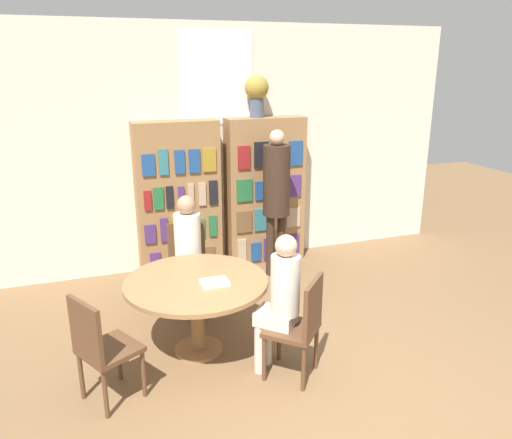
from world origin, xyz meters
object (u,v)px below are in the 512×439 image
flower_vase (257,92)px  chair_far_side (300,323)px  librarian_standing (276,187)px  chair_near_camera (100,345)px  bookshelf_right (265,191)px  seated_reader_left (188,247)px  reading_table (197,291)px  bookshelf_left (178,199)px  chair_left_side (188,261)px  seated_reader_right (280,297)px

flower_vase → chair_far_side: (-0.55, -2.57, -1.69)m
librarian_standing → chair_near_camera: bearing=-139.5°
bookshelf_right → flower_vase: size_ratio=3.74×
seated_reader_left → reading_table: bearing=90.0°
flower_vase → bookshelf_right: bearing=-2.7°
reading_table → seated_reader_left: (0.10, 0.79, 0.12)m
seated_reader_left → librarian_standing: size_ratio=0.70×
chair_near_camera → seated_reader_left: bearing=114.1°
bookshelf_left → chair_far_side: (0.47, -2.56, -0.44)m
reading_table → seated_reader_left: 0.80m
seated_reader_left → librarian_standing: 1.41m
bookshelf_left → chair_left_side: 1.03m
bookshelf_right → seated_reader_right: (-0.79, -2.44, -0.24)m
chair_left_side → seated_reader_right: bearing=113.9°
bookshelf_right → reading_table: bookshelf_right is taller
chair_far_side → librarian_standing: bearing=27.0°
chair_near_camera → librarian_standing: (2.17, 1.86, 0.61)m
bookshelf_left → librarian_standing: bookshelf_left is taller
chair_left_side → librarian_standing: bearing=-152.7°
bookshelf_left → chair_left_side: bookshelf_left is taller
bookshelf_right → reading_table: 2.36m
chair_left_side → librarian_standing: (1.19, 0.43, 0.61)m
bookshelf_right → chair_far_side: bearing=-104.4°
chair_left_side → flower_vase: bearing=-132.8°
bookshelf_right → chair_near_camera: 3.27m
seated_reader_right → bookshelf_right: bearing=25.5°
bookshelf_left → chair_far_side: size_ratio=2.10×
librarian_standing → bookshelf_left: bearing=155.2°
chair_far_side → chair_near_camera: bearing=126.0°
flower_vase → librarian_standing: flower_vase is taller
bookshelf_left → seated_reader_right: 2.47m
seated_reader_right → librarian_standing: 2.11m
flower_vase → chair_far_side: bearing=-102.0°
flower_vase → reading_table: 2.78m
chair_far_side → seated_reader_right: 0.27m
flower_vase → seated_reader_left: (-1.15, -1.11, -1.47)m
chair_far_side → flower_vase: bearing=31.5°
flower_vase → seated_reader_left: bearing=-135.9°
reading_table → librarian_standing: bearing=46.6°
reading_table → bookshelf_right: bearing=54.3°
flower_vase → seated_reader_right: (-0.68, -2.44, -1.49)m
chair_near_camera → seated_reader_left: (0.96, 1.25, 0.22)m
chair_far_side → seated_reader_left: (-0.60, 1.46, 0.22)m
librarian_standing → reading_table: bearing=-133.4°
seated_reader_left → seated_reader_right: seated_reader_left is taller
reading_table → chair_left_side: chair_left_side is taller
bookshelf_left → seated_reader_left: size_ratio=1.50×
bookshelf_left → chair_far_side: bookshelf_left is taller
reading_table → seated_reader_left: bearing=82.5°
chair_left_side → librarian_standing: 1.41m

